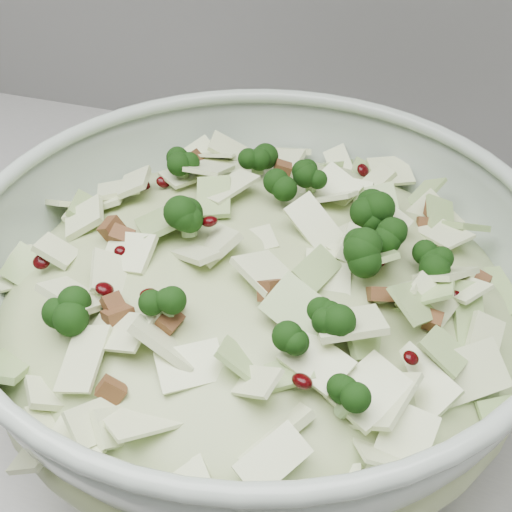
{
  "coord_description": "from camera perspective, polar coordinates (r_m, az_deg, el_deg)",
  "views": [
    {
      "loc": [
        -0.14,
        1.26,
        1.32
      ],
      "look_at": [
        -0.25,
        1.62,
        1.01
      ],
      "focal_mm": 50.0,
      "sensor_mm": 36.0,
      "label": 1
    }
  ],
  "objects": [
    {
      "name": "salad",
      "position": [
        0.48,
        0.16,
        -2.2
      ],
      "size": [
        0.37,
        0.37,
        0.16
      ],
      "rotation": [
        0.0,
        0.0,
        -0.03
      ],
      "color": "#ADB87E",
      "rests_on": "mixing_bowl"
    },
    {
      "name": "mixing_bowl",
      "position": [
        0.49,
        0.16,
        -4.39
      ],
      "size": [
        0.47,
        0.47,
        0.15
      ],
      "rotation": [
        0.0,
        0.0,
        -0.27
      ],
      "color": "#A5B6A8",
      "rests_on": "counter"
    }
  ]
}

